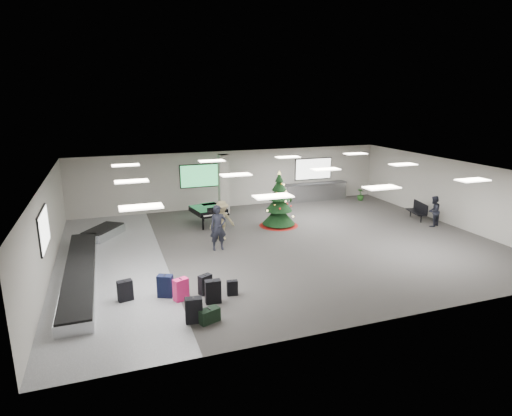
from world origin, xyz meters
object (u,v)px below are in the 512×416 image
object	(u,v)px
traveler_b	(222,220)
pink_suitcase	(181,289)
service_counter	(315,192)
grand_piano	(209,210)
christmas_tree	(279,207)
potted_plant_left	(290,197)
bench	(418,210)
baggage_carousel	(86,263)
traveler_bench	(434,211)
traveler_a	(218,228)
potted_plant_right	(361,194)

from	to	relation	value
traveler_b	pink_suitcase	bearing A→B (deg)	-123.17
service_counter	grand_piano	distance (m)	7.83
christmas_tree	potted_plant_left	size ratio (longest dim) A/B	3.63
bench	traveler_b	distance (m)	10.36
baggage_carousel	traveler_bench	distance (m)	15.83
bench	traveler_a	xyz separation A→B (m)	(-10.82, -0.96, 0.43)
pink_suitcase	bench	size ratio (longest dim) A/B	0.48
baggage_carousel	potted_plant_left	world-z (taller)	potted_plant_left
potted_plant_left	traveler_a	bearing A→B (deg)	-133.83
baggage_carousel	bench	xyz separation A→B (m)	(15.95, 1.26, 0.30)
pink_suitcase	potted_plant_right	xyz separation A→B (m)	(12.62, 9.55, 0.01)
potted_plant_right	baggage_carousel	bearing A→B (deg)	-159.35
baggage_carousel	potted_plant_right	distance (m)	16.56
traveler_b	potted_plant_left	xyz separation A→B (m)	(5.56, 5.08, -0.51)
service_counter	grand_piano	xyz separation A→B (m)	(-7.28, -2.88, 0.20)
christmas_tree	traveler_b	bearing A→B (deg)	-160.30
service_counter	bench	world-z (taller)	service_counter
grand_piano	baggage_carousel	bearing A→B (deg)	-155.25
grand_piano	potted_plant_left	world-z (taller)	grand_piano
service_counter	traveler_bench	distance (m)	7.35
christmas_tree	potted_plant_right	bearing A→B (deg)	25.45
pink_suitcase	traveler_b	bearing A→B (deg)	40.06
baggage_carousel	traveler_b	distance (m)	5.83
pink_suitcase	traveler_a	bearing A→B (deg)	38.36
pink_suitcase	potted_plant_left	distance (m)	13.21
traveler_bench	potted_plant_left	distance (m)	8.06
christmas_tree	traveler_a	xyz separation A→B (m)	(-3.65, -2.34, 0.01)
bench	potted_plant_right	size ratio (longest dim) A/B	2.06
baggage_carousel	potted_plant_left	size ratio (longest dim) A/B	12.87
baggage_carousel	bench	world-z (taller)	bench
grand_piano	traveler_b	xyz separation A→B (m)	(0.04, -2.35, 0.14)
baggage_carousel	traveler_a	distance (m)	5.19
baggage_carousel	traveler_a	world-z (taller)	traveler_a
baggage_carousel	pink_suitcase	size ratio (longest dim) A/B	13.39
traveler_bench	grand_piano	bearing A→B (deg)	-43.59
traveler_b	potted_plant_right	size ratio (longest dim) A/B	2.43
grand_piano	potted_plant_right	world-z (taller)	grand_piano
service_counter	traveler_a	xyz separation A→B (m)	(-7.72, -6.43, 0.40)
christmas_tree	traveler_a	size ratio (longest dim) A/B	1.45
baggage_carousel	potted_plant_right	xyz separation A→B (m)	(15.50, 5.84, 0.15)
grand_piano	traveler_bench	bearing A→B (deg)	-30.41
pink_suitcase	potted_plant_right	size ratio (longest dim) A/B	1.00
bench	traveler_bench	size ratio (longest dim) A/B	0.99
traveler_a	potted_plant_left	size ratio (longest dim) A/B	2.50
bench	potted_plant_left	size ratio (longest dim) A/B	1.98
bench	pink_suitcase	bearing A→B (deg)	-146.35
grand_piano	traveler_a	distance (m)	3.58
pink_suitcase	bench	world-z (taller)	bench
baggage_carousel	potted_plant_left	xyz separation A→B (m)	(11.15, 6.58, 0.16)
service_counter	pink_suitcase	bearing A→B (deg)	-133.65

